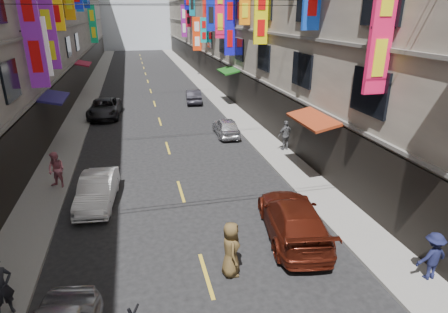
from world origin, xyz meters
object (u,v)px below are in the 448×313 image
pedestrian_lnear (0,288)px  car_left_far (105,108)px  car_right_near (293,219)px  pedestrian_rfar (286,135)px  scooter_far_right (224,128)px  car_right_mid (226,127)px  pedestrian_rnear (432,256)px  car_right_far (193,96)px  pedestrian_lfar (56,170)px  car_left_mid (97,190)px  pedestrian_crossing (231,249)px

pedestrian_lnear → car_left_far: bearing=49.8°
car_right_near → pedestrian_rfar: (3.13, 8.34, 0.29)m
scooter_far_right → car_right_mid: 0.36m
car_right_near → pedestrian_lnear: pedestrian_lnear is taller
pedestrian_rfar → pedestrian_lnear: bearing=28.7°
car_right_mid → pedestrian_rnear: (2.46, -15.37, 0.29)m
car_right_near → pedestrian_rfar: size_ratio=2.78×
scooter_far_right → car_right_mid: size_ratio=0.51×
car_right_far → pedestrian_rnear: (3.01, -25.41, 0.28)m
car_right_near → pedestrian_lnear: (-8.94, -1.87, 0.27)m
pedestrian_lfar → pedestrian_rfar: pedestrian_rfar is taller
pedestrian_rfar → pedestrian_rnear: bearing=77.8°
car_left_mid → pedestrian_crossing: 7.17m
car_left_mid → car_right_far: 19.27m
scooter_far_right → pedestrian_rfar: size_ratio=1.03×
car_right_near → pedestrian_crossing: 3.13m
car_left_far → pedestrian_lnear: size_ratio=2.88×
scooter_far_right → car_left_far: 10.26m
car_left_mid → pedestrian_lnear: pedestrian_lnear is taller
car_left_far → car_right_near: size_ratio=1.01×
car_left_mid → pedestrian_rfar: (10.14, 4.15, 0.36)m
car_left_far → pedestrian_rnear: (10.46, -22.19, 0.20)m
car_left_mid → car_right_far: car_left_mid is taller
pedestrian_lnear → pedestrian_crossing: bearing=-33.2°
pedestrian_rfar → pedestrian_lfar: bearing=-1.0°
car_left_mid → scooter_far_right: bearing=53.3°
pedestrian_lnear → pedestrian_lfar: (0.07, 7.98, -0.02)m
pedestrian_lnear → pedestrian_crossing: 6.24m
pedestrian_lnear → scooter_far_right: bearing=20.5°
pedestrian_lnear → pedestrian_lfar: bearing=53.3°
car_right_far → car_left_far: bearing=29.1°
car_left_mid → pedestrian_rnear: bearing=-31.2°
car_left_far → car_right_mid: 10.51m
car_right_near → pedestrian_lnear: 9.14m
car_right_mid → car_right_far: size_ratio=0.96×
car_right_mid → pedestrian_rnear: bearing=101.3°
car_left_far → car_left_mid: bearing=-84.1°
pedestrian_lnear → pedestrian_lfar: size_ratio=1.02×
scooter_far_right → pedestrian_crossing: size_ratio=1.00×
car_right_near → pedestrian_lfar: 10.78m
car_right_far → car_right_mid: bearing=98.9°
pedestrian_rnear → scooter_far_right: bearing=-84.0°
car_right_far → scooter_far_right: bearing=98.6°
pedestrian_lfar → pedestrian_crossing: pedestrian_crossing is taller
car_right_near → pedestrian_rfar: pedestrian_rfar is taller
pedestrian_lfar → pedestrian_lnear: bearing=-60.2°
pedestrian_lfar → pedestrian_rnear: pedestrian_lfar is taller
pedestrian_rnear → pedestrian_crossing: size_ratio=0.85×
scooter_far_right → pedestrian_rnear: bearing=95.0°
scooter_far_right → pedestrian_lfar: (-9.33, -6.33, 0.51)m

